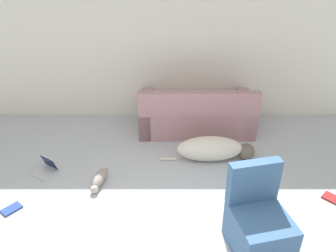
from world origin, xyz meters
TOP-DOWN VIEW (x-y plane):
  - wall_back at (0.00, 3.44)m, footprint 7.73×0.06m
  - couch at (0.80, 2.82)m, footprint 1.95×0.92m
  - dog at (1.00, 1.90)m, footprint 1.44×0.40m
  - cat at (-0.63, 1.32)m, footprint 0.21×0.60m
  - laptop_open at (-1.43, 1.59)m, footprint 0.40×0.41m
  - book_red at (2.44, 1.00)m, footprint 0.27×0.27m
  - book_blue at (-1.63, 0.80)m, footprint 0.26×0.27m
  - side_chair at (1.26, 0.26)m, footprint 0.68×0.74m

SIDE VIEW (x-z plane):
  - book_red at x=2.44m, z-range 0.00..0.02m
  - book_blue at x=-1.63m, z-range 0.00..0.02m
  - cat at x=-0.63m, z-range 0.00..0.15m
  - laptop_open at x=-1.43m, z-range -0.04..0.19m
  - dog at x=1.00m, z-range -0.01..0.38m
  - couch at x=0.80m, z-range -0.15..0.72m
  - side_chair at x=1.26m, z-range -0.16..0.79m
  - wall_back at x=0.00m, z-range 0.00..2.61m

